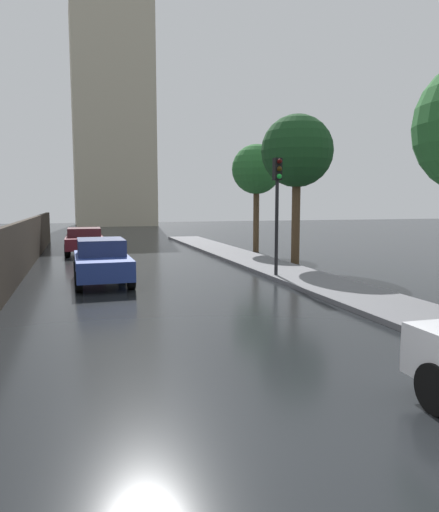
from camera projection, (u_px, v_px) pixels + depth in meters
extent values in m
plane|color=black|center=(311.00, 454.00, 5.00)|extent=(120.00, 120.00, 0.00)
cylinder|color=black|center=(438.00, 389.00, 5.92)|extent=(0.23, 0.66, 0.65)
cube|color=navy|center=(102.00, 265.00, 15.47)|extent=(1.77, 4.04, 0.62)
cube|color=navy|center=(101.00, 247.00, 15.66)|extent=(1.52, 1.95, 0.52)
cylinder|color=black|center=(131.00, 279.00, 14.49)|extent=(0.23, 0.62, 0.61)
cylinder|color=black|center=(79.00, 282.00, 14.02)|extent=(0.23, 0.62, 0.61)
cylinder|color=black|center=(122.00, 268.00, 17.00)|extent=(0.23, 0.62, 0.61)
cylinder|color=black|center=(77.00, 270.00, 16.52)|extent=(0.23, 0.62, 0.61)
cube|color=maroon|center=(84.00, 242.00, 24.45)|extent=(1.87, 4.14, 0.58)
cube|color=#461C22|center=(84.00, 232.00, 24.37)|extent=(1.63, 2.00, 0.44)
cylinder|color=black|center=(103.00, 249.00, 23.42)|extent=(0.22, 0.65, 0.65)
cylinder|color=black|center=(67.00, 250.00, 22.95)|extent=(0.22, 0.65, 0.65)
cylinder|color=black|center=(100.00, 245.00, 26.02)|extent=(0.22, 0.65, 0.65)
cylinder|color=black|center=(68.00, 246.00, 25.55)|extent=(0.22, 0.65, 0.65)
cylinder|color=black|center=(277.00, 228.00, 16.23)|extent=(0.12, 0.12, 3.27)
cube|color=black|center=(277.00, 169.00, 16.00)|extent=(0.26, 0.26, 0.75)
sphere|color=#360503|center=(280.00, 161.00, 15.81)|extent=(0.17, 0.17, 0.17)
sphere|color=#392405|center=(279.00, 169.00, 15.83)|extent=(0.17, 0.17, 0.17)
sphere|color=green|center=(279.00, 176.00, 15.86)|extent=(0.17, 0.17, 0.17)
cylinder|color=#4C3823|center=(256.00, 219.00, 25.33)|extent=(0.31, 0.31, 3.49)
sphere|color=#28662D|center=(257.00, 169.00, 25.03)|extent=(2.64, 2.64, 2.64)
cylinder|color=#4C3823|center=(296.00, 220.00, 20.30)|extent=(0.36, 0.36, 3.76)
sphere|color=#19421E|center=(297.00, 151.00, 19.97)|extent=(3.06, 3.06, 3.06)
cube|color=#B2A88E|center=(113.00, 118.00, 53.96)|extent=(9.01, 7.86, 24.56)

